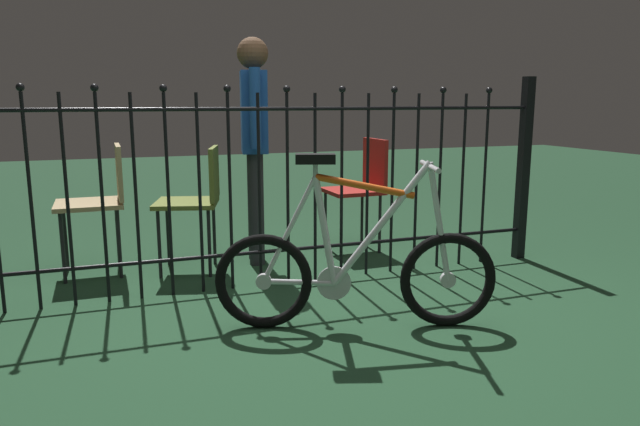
{
  "coord_description": "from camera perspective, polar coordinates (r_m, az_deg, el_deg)",
  "views": [
    {
      "loc": [
        -1.05,
        -2.88,
        1.18
      ],
      "look_at": [
        0.06,
        0.21,
        0.55
      ],
      "focal_mm": 32.94,
      "sensor_mm": 36.0,
      "label": 1
    }
  ],
  "objects": [
    {
      "name": "ground_plane",
      "position": [
        3.29,
        0.17,
        -10.17
      ],
      "size": [
        20.0,
        20.0,
        0.0
      ],
      "primitive_type": "plane",
      "color": "#1E4127"
    },
    {
      "name": "iron_fence",
      "position": [
        3.74,
        -4.35,
        3.04
      ],
      "size": [
        3.77,
        0.07,
        1.35
      ],
      "color": "black",
      "rests_on": "ground"
    },
    {
      "name": "bicycle",
      "position": [
        3.08,
        3.5,
        -5.56
      ],
      "size": [
        1.42,
        0.57,
        0.92
      ],
      "color": "black",
      "rests_on": "ground"
    },
    {
      "name": "chair_red",
      "position": [
        4.66,
        4.09,
        3.0
      ],
      "size": [
        0.42,
        0.42,
        0.88
      ],
      "color": "black",
      "rests_on": "ground"
    },
    {
      "name": "chair_tan",
      "position": [
        4.27,
        -20.47,
        1.69
      ],
      "size": [
        0.44,
        0.44,
        0.89
      ],
      "color": "black",
      "rests_on": "ground"
    },
    {
      "name": "chair_olive",
      "position": [
        4.14,
        -11.79,
        1.75
      ],
      "size": [
        0.51,
        0.51,
        0.87
      ],
      "color": "black",
      "rests_on": "ground"
    },
    {
      "name": "person_visitor",
      "position": [
        4.27,
        -6.41,
        7.9
      ],
      "size": [
        0.23,
        0.47,
        1.62
      ],
      "color": "#2D2D33",
      "rests_on": "ground"
    }
  ]
}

